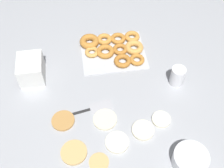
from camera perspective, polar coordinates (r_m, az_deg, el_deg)
ground_plane at (r=1.37m, az=-1.08°, el=-5.42°), size 3.00×3.00×0.00m
pancake_0 at (r=1.28m, az=-7.75°, el=-13.59°), size 0.12×0.12×0.01m
pancake_1 at (r=1.36m, az=-9.91°, el=-7.33°), size 0.11×0.11×0.01m
pancake_2 at (r=1.36m, az=9.97°, el=-7.10°), size 0.09×0.09×0.01m
pancake_3 at (r=1.34m, az=-1.42°, el=-7.22°), size 0.11×0.11×0.01m
pancake_4 at (r=1.25m, az=-2.67°, el=-15.53°), size 0.09×0.09×0.01m
pancake_5 at (r=1.32m, az=6.30°, el=-9.30°), size 0.10×0.10×0.02m
pancake_6 at (r=1.28m, az=1.03°, el=-11.76°), size 0.11×0.11×0.02m
donut_tray at (r=1.61m, az=0.32°, el=7.35°), size 0.36×0.30×0.04m
batter_bowl at (r=1.27m, az=15.60°, el=-14.54°), size 0.15×0.15×0.07m
container_stack at (r=1.51m, az=-16.10°, el=2.96°), size 0.13×0.16×0.12m
paper_cup at (r=1.47m, az=13.12°, el=1.57°), size 0.07×0.07×0.11m
spatula at (r=1.38m, az=-3.33°, el=-4.81°), size 0.25×0.08×0.01m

